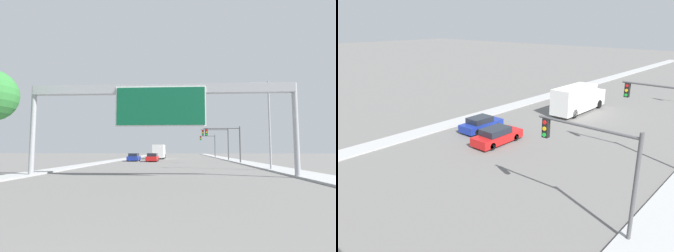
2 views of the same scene
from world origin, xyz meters
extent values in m
cube|color=#A6A6A6|center=(-10.75, 60.00, 0.07)|extent=(2.00, 120.00, 0.15)
cube|color=navy|center=(-7.00, 45.00, 0.52)|extent=(1.78, 4.34, 0.68)
cube|color=#1E232D|center=(-7.00, 44.78, 1.12)|extent=(1.57, 2.26, 0.53)
cylinder|color=black|center=(-7.78, 46.34, 0.32)|extent=(0.22, 0.64, 0.64)
cylinder|color=black|center=(-6.22, 46.34, 0.32)|extent=(0.22, 0.64, 0.64)
cylinder|color=black|center=(-7.78, 43.65, 0.32)|extent=(0.22, 0.64, 0.64)
cylinder|color=black|center=(-6.22, 43.65, 0.32)|extent=(0.22, 0.64, 0.64)
cube|color=red|center=(-3.50, 43.51, 0.53)|extent=(1.80, 4.79, 0.71)
cube|color=#1E232D|center=(-3.50, 43.27, 1.16)|extent=(1.59, 2.49, 0.54)
cylinder|color=black|center=(-4.29, 45.00, 0.32)|extent=(0.22, 0.64, 0.64)
cylinder|color=black|center=(-2.71, 45.00, 0.32)|extent=(0.22, 0.64, 0.64)
cylinder|color=black|center=(-4.29, 42.03, 0.32)|extent=(0.22, 0.64, 0.64)
cylinder|color=black|center=(-2.71, 42.03, 0.32)|extent=(0.22, 0.64, 0.64)
cube|color=white|center=(-3.50, 60.50, 1.21)|extent=(2.13, 2.44, 1.81)
cube|color=silver|center=(-3.50, 56.15, 1.70)|extent=(2.32, 6.27, 2.80)
cylinder|color=black|center=(-4.52, 60.38, 0.50)|extent=(0.28, 1.00, 1.00)
cylinder|color=black|center=(-2.48, 60.38, 0.50)|extent=(0.28, 1.00, 1.00)
cylinder|color=black|center=(-4.52, 54.58, 0.50)|extent=(0.28, 1.00, 1.00)
cylinder|color=black|center=(-2.48, 54.58, 0.50)|extent=(0.28, 1.00, 1.00)
cylinder|color=#4C4C4F|center=(10.25, 38.00, 2.76)|extent=(0.20, 0.20, 5.51)
cylinder|color=#4C4C4F|center=(7.54, 38.00, 5.21)|extent=(5.43, 0.14, 0.14)
cube|color=black|center=(5.26, 38.00, 4.64)|extent=(0.35, 0.28, 1.05)
cylinder|color=red|center=(5.26, 37.84, 4.99)|extent=(0.22, 0.04, 0.22)
cylinder|color=yellow|center=(5.26, 37.84, 4.64)|extent=(0.22, 0.04, 0.22)
cylinder|color=green|center=(5.26, 37.84, 4.29)|extent=(0.22, 0.04, 0.22)
cylinder|color=#4C4C4F|center=(7.69, 48.00, 5.78)|extent=(5.13, 0.14, 0.14)
cube|color=black|center=(5.53, 48.00, 5.20)|extent=(0.35, 0.28, 1.05)
cylinder|color=red|center=(5.53, 47.84, 5.55)|extent=(0.22, 0.04, 0.22)
cylinder|color=yellow|center=(5.53, 47.84, 5.20)|extent=(0.22, 0.04, 0.22)
cylinder|color=green|center=(5.53, 47.84, 4.85)|extent=(0.22, 0.04, 0.22)
camera|label=1|loc=(1.60, -1.61, 2.01)|focal=28.00mm
camera|label=2|loc=(14.71, 24.18, 10.10)|focal=35.00mm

